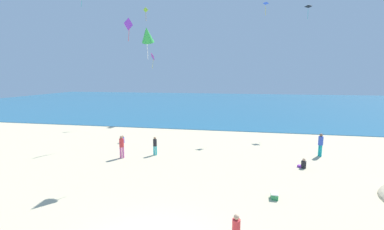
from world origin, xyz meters
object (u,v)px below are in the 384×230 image
at_px(person_4, 122,145).
at_px(kite_blue, 266,3).
at_px(person_0, 155,145).
at_px(person_7, 321,143).
at_px(cooler_box, 274,196).
at_px(kite_purple, 128,25).
at_px(kite_green, 147,35).
at_px(person_2, 123,140).
at_px(kite_magenta, 153,57).
at_px(kite_lime, 146,11).
at_px(kite_black, 308,6).
at_px(person_5, 303,164).

bearing_deg(person_4, kite_blue, -52.37).
relative_size(person_0, person_7, 0.81).
xyz_separation_m(person_0, person_4, (-2.16, -1.14, 0.14)).
xyz_separation_m(cooler_box, kite_purple, (-12.04, 10.56, 10.46)).
height_order(person_7, kite_green, kite_green).
xyz_separation_m(person_2, kite_magenta, (-1.03, 11.65, 8.16)).
bearing_deg(person_4, person_7, -87.90).
distance_m(kite_magenta, kite_lime, 6.00).
xyz_separation_m(person_2, kite_green, (4.81, -6.02, 8.16)).
bearing_deg(kite_black, person_2, -149.28).
bearing_deg(kite_black, person_7, -95.00).
height_order(person_4, kite_black, kite_black).
distance_m(person_2, kite_magenta, 14.26).
relative_size(kite_black, kite_lime, 0.88).
bearing_deg(person_7, kite_black, -115.24).
xyz_separation_m(kite_magenta, kite_green, (5.83, -17.67, -0.00)).
distance_m(kite_magenta, kite_purple, 10.10).
bearing_deg(person_0, kite_magenta, -160.60).
relative_size(person_0, kite_green, 0.70).
relative_size(person_4, kite_green, 0.83).
bearing_deg(kite_green, kite_lime, 110.53).
height_order(kite_magenta, kite_lime, kite_lime).
bearing_deg(person_5, kite_black, -66.80).
height_order(kite_black, kite_green, kite_black).
bearing_deg(person_0, kite_lime, -157.94).
height_order(person_0, kite_black, kite_black).
height_order(kite_magenta, kite_blue, kite_blue).
xyz_separation_m(person_2, kite_purple, (0.13, 1.86, 10.36)).
bearing_deg(kite_blue, kite_magenta, 163.89).
bearing_deg(kite_purple, kite_lime, 101.72).
bearing_deg(kite_green, person_0, 103.25).
xyz_separation_m(cooler_box, person_2, (-12.17, 8.70, 0.10)).
distance_m(cooler_box, kite_magenta, 25.62).
distance_m(cooler_box, person_5, 5.38).
relative_size(person_5, kite_green, 0.33).
height_order(person_0, person_2, person_0).
relative_size(cooler_box, person_7, 0.27).
bearing_deg(kite_purple, kite_green, -59.34).
distance_m(person_2, person_4, 4.59).
relative_size(person_5, kite_magenta, 0.33).
distance_m(person_5, kite_lime, 26.98).
height_order(cooler_box, kite_green, kite_green).
height_order(person_7, kite_purple, kite_purple).
bearing_deg(kite_black, person_4, -136.93).
relative_size(person_0, person_4, 0.85).
relative_size(cooler_box, kite_green, 0.23).
distance_m(kite_blue, kite_purple, 14.06).
xyz_separation_m(kite_purple, kite_black, (17.19, 8.43, 2.91)).
bearing_deg(kite_black, kite_lime, 174.45).
bearing_deg(person_0, kite_purple, -140.55).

